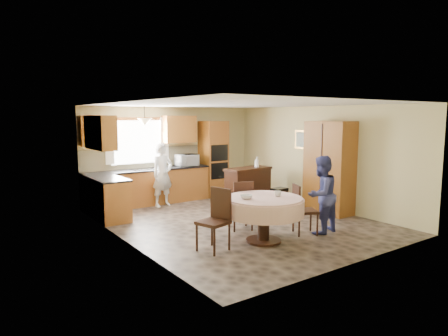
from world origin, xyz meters
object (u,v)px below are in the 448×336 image
cupboard (329,168)px  chair_back (242,203)px  dining_table (264,207)px  chair_left (216,216)px  oven_tower (213,159)px  person_sink (162,175)px  sideboard (248,187)px  chair_right (302,207)px  person_dining (321,195)px

cupboard → chair_back: 2.60m
dining_table → chair_back: (0.14, 0.82, -0.09)m
chair_left → cupboard: bearing=84.7°
oven_tower → person_sink: bearing=-167.7°
cupboard → person_sink: (-2.86, 2.87, -0.27)m
cupboard → person_sink: size_ratio=1.34×
cupboard → person_sink: bearing=134.9°
sideboard → cupboard: 2.11m
chair_right → oven_tower: bearing=17.2°
chair_right → person_sink: 3.89m
cupboard → chair_right: 2.05m
sideboard → person_dining: (-0.39, -2.75, 0.30)m
oven_tower → chair_left: bearing=-123.0°
cupboard → chair_right: bearing=-154.3°
sideboard → person_sink: 2.19m
dining_table → chair_right: bearing=-3.2°
chair_back → dining_table: bearing=99.7°
chair_right → person_sink: bearing=43.2°
oven_tower → cupboard: cupboard is taller
oven_tower → dining_table: size_ratio=1.48×
sideboard → person_sink: bearing=141.3°
chair_left → chair_back: size_ratio=1.05×
cupboard → person_dining: 1.77m
cupboard → dining_table: cupboard is taller
sideboard → oven_tower: bearing=84.7°
oven_tower → person_dining: (-0.35, -4.27, -0.31)m
sideboard → cupboard: (1.03, -1.73, 0.62)m
sideboard → chair_right: 2.70m
oven_tower → chair_back: (-1.48, -3.24, -0.51)m
sideboard → cupboard: bearing=-66.3°
cupboard → chair_back: cupboard is taller
sideboard → person_dining: size_ratio=0.84×
dining_table → person_sink: bearing=92.7°
person_sink → cupboard: bearing=-52.4°
chair_left → chair_right: chair_left is taller
dining_table → chair_left: size_ratio=1.37×
dining_table → chair_right: size_ratio=1.48×
dining_table → chair_back: bearing=80.6°
sideboard → person_sink: size_ratio=0.79×
dining_table → person_dining: size_ratio=0.95×
chair_back → chair_right: (0.77, -0.87, -0.02)m
oven_tower → cupboard: bearing=-71.8°
oven_tower → person_dining: bearing=-94.7°
cupboard → person_dining: bearing=-144.5°
cupboard → person_dining: size_ratio=1.42×
chair_right → person_dining: bearing=-86.9°
sideboard → person_dining: person_dining is taller
dining_table → chair_right: chair_right is taller
sideboard → chair_left: 3.53m
oven_tower → dining_table: 4.39m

